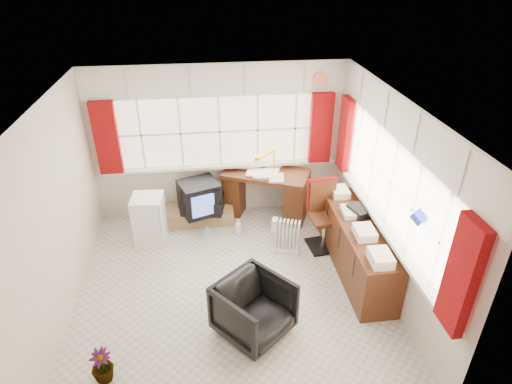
# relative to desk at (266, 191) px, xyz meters

# --- Properties ---
(ground) EXTENTS (4.00, 4.00, 0.00)m
(ground) POSITION_rel_desk_xyz_m (-0.71, -1.80, -0.44)
(ground) COLOR beige
(ground) RESTS_ON ground
(room_walls) EXTENTS (4.00, 4.00, 4.00)m
(room_walls) POSITION_rel_desk_xyz_m (-0.71, -1.80, 1.06)
(room_walls) COLOR beige
(room_walls) RESTS_ON ground
(window_back) EXTENTS (3.70, 0.12, 3.60)m
(window_back) POSITION_rel_desk_xyz_m (-0.71, 0.14, 0.51)
(window_back) COLOR #F4DFC1
(window_back) RESTS_ON room_walls
(window_right) EXTENTS (0.12, 3.70, 3.60)m
(window_right) POSITION_rel_desk_xyz_m (1.23, -1.80, 0.51)
(window_right) COLOR #F4DFC1
(window_right) RESTS_ON room_walls
(curtains) EXTENTS (3.83, 3.83, 1.15)m
(curtains) POSITION_rel_desk_xyz_m (0.21, -0.87, 1.02)
(curtains) COLOR maroon
(curtains) RESTS_ON room_walls
(overhead_cabinets) EXTENTS (3.98, 3.98, 0.48)m
(overhead_cabinets) POSITION_rel_desk_xyz_m (0.27, -0.82, 1.81)
(overhead_cabinets) COLOR silver
(overhead_cabinets) RESTS_ON room_walls
(desk) EXTENTS (1.52, 1.17, 0.83)m
(desk) POSITION_rel_desk_xyz_m (0.00, 0.00, 0.00)
(desk) COLOR #4D2612
(desk) RESTS_ON ground
(desk_lamp) EXTENTS (0.18, 0.17, 0.45)m
(desk_lamp) POSITION_rel_desk_xyz_m (0.11, -0.11, 0.66)
(desk_lamp) COLOR yellow
(desk_lamp) RESTS_ON desk
(task_chair) EXTENTS (0.49, 0.52, 1.06)m
(task_chair) POSITION_rel_desk_xyz_m (0.71, -0.93, 0.12)
(task_chair) COLOR black
(task_chair) RESTS_ON ground
(office_chair) EXTENTS (1.06, 1.07, 0.70)m
(office_chair) POSITION_rel_desk_xyz_m (-0.51, -2.55, -0.09)
(office_chair) COLOR black
(office_chair) RESTS_ON ground
(radiator) EXTENTS (0.39, 0.27, 0.54)m
(radiator) POSITION_rel_desk_xyz_m (0.16, -1.09, -0.22)
(radiator) COLOR white
(radiator) RESTS_ON ground
(credenza) EXTENTS (0.50, 2.00, 0.85)m
(credenza) POSITION_rel_desk_xyz_m (1.02, -1.60, -0.05)
(credenza) COLOR #4D2612
(credenza) RESTS_ON ground
(file_tray) EXTENTS (0.33, 0.38, 0.11)m
(file_tray) POSITION_rel_desk_xyz_m (1.10, -1.36, 0.37)
(file_tray) COLOR black
(file_tray) RESTS_ON credenza
(tv_bench) EXTENTS (1.40, 0.50, 0.25)m
(tv_bench) POSITION_rel_desk_xyz_m (-1.26, -0.08, -0.31)
(tv_bench) COLOR #A68953
(tv_bench) RESTS_ON ground
(crt_tv) EXTENTS (0.72, 0.69, 0.52)m
(crt_tv) POSITION_rel_desk_xyz_m (-1.09, -0.21, 0.07)
(crt_tv) COLOR black
(crt_tv) RESTS_ON tv_bench
(hifi_stack) EXTENTS (0.72, 0.53, 0.47)m
(hifi_stack) POSITION_rel_desk_xyz_m (-1.05, -0.19, 0.04)
(hifi_stack) COLOR black
(hifi_stack) RESTS_ON tv_bench
(mini_fridge) EXTENTS (0.48, 0.49, 0.76)m
(mini_fridge) POSITION_rel_desk_xyz_m (-1.85, -0.54, -0.06)
(mini_fridge) COLOR white
(mini_fridge) RESTS_ON ground
(spray_bottle_a) EXTENTS (0.15, 0.15, 0.27)m
(spray_bottle_a) POSITION_rel_desk_xyz_m (-0.52, -0.54, -0.30)
(spray_bottle_a) COLOR white
(spray_bottle_a) RESTS_ON ground
(spray_bottle_b) EXTENTS (0.09, 0.10, 0.20)m
(spray_bottle_b) POSITION_rel_desk_xyz_m (-1.01, -0.59, -0.34)
(spray_bottle_b) COLOR #8CD1CC
(spray_bottle_b) RESTS_ON ground
(flower_vase) EXTENTS (0.28, 0.28, 0.41)m
(flower_vase) POSITION_rel_desk_xyz_m (-2.13, -3.00, -0.23)
(flower_vase) COLOR black
(flower_vase) RESTS_ON ground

